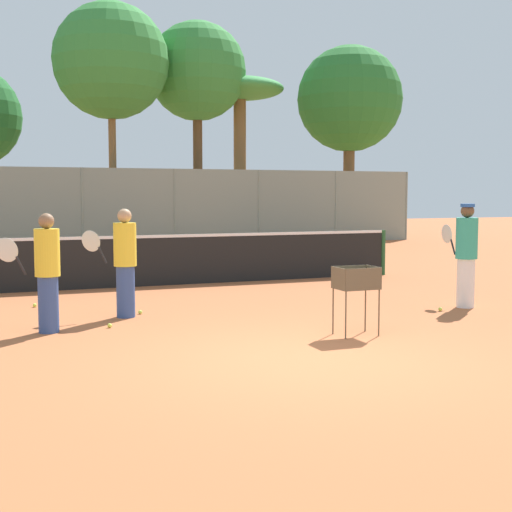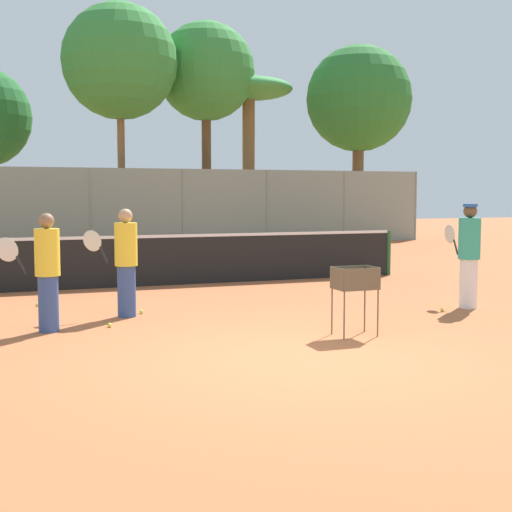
% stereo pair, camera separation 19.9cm
% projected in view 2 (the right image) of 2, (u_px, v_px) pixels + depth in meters
% --- Properties ---
extents(ground_plane, '(80.00, 80.00, 0.00)m').
position_uv_depth(ground_plane, '(304.00, 359.00, 8.31)').
color(ground_plane, '#B26038').
extents(tennis_net, '(11.06, 0.10, 1.07)m').
position_uv_depth(tennis_net, '(162.00, 259.00, 14.98)').
color(tennis_net, '#26592D').
rests_on(tennis_net, ground_plane).
extents(back_fence, '(26.89, 0.08, 2.85)m').
position_uv_depth(back_fence, '(91.00, 208.00, 25.16)').
color(back_fence, gray).
rests_on(back_fence, ground_plane).
extents(tree_1, '(4.54, 4.54, 8.29)m').
position_uv_depth(tree_1, '(359.00, 100.00, 30.68)').
color(tree_1, brown).
rests_on(tree_1, ground_plane).
extents(tree_2, '(3.75, 3.75, 6.85)m').
position_uv_depth(tree_2, '(249.00, 98.00, 30.22)').
color(tree_2, brown).
rests_on(tree_2, ground_plane).
extents(tree_3, '(4.00, 4.00, 8.91)m').
position_uv_depth(tree_3, '(206.00, 73.00, 29.02)').
color(tree_3, brown).
rests_on(tree_3, ground_plane).
extents(tree_5, '(4.36, 4.36, 9.10)m').
position_uv_depth(tree_5, '(120.00, 62.00, 26.86)').
color(tree_5, brown).
rests_on(tree_5, ground_plane).
extents(player_white_outfit, '(0.85, 0.50, 1.70)m').
position_uv_depth(player_white_outfit, '(126.00, 261.00, 11.13)').
color(player_white_outfit, '#334C8C').
rests_on(player_white_outfit, ground_plane).
extents(player_red_cap, '(0.90, 0.35, 1.66)m').
position_uv_depth(player_red_cap, '(47.00, 271.00, 9.91)').
color(player_red_cap, '#334C8C').
rests_on(player_red_cap, ground_plane).
extents(player_yellow_shirt, '(0.36, 0.92, 1.76)m').
position_uv_depth(player_yellow_shirt, '(469.00, 254.00, 11.99)').
color(player_yellow_shirt, white).
rests_on(player_yellow_shirt, ground_plane).
extents(ball_cart, '(0.56, 0.41, 0.94)m').
position_uv_depth(ball_cart, '(355.00, 284.00, 9.65)').
color(ball_cart, brown).
rests_on(ball_cart, ground_plane).
extents(tennis_ball_0, '(0.07, 0.07, 0.07)m').
position_uv_depth(tennis_ball_0, '(110.00, 325.00, 10.31)').
color(tennis_ball_0, '#D1E54C').
rests_on(tennis_ball_0, ground_plane).
extents(tennis_ball_1, '(0.07, 0.07, 0.07)m').
position_uv_depth(tennis_ball_1, '(442.00, 310.00, 11.67)').
color(tennis_ball_1, '#D1E54C').
rests_on(tennis_ball_1, ground_plane).
extents(tennis_ball_2, '(0.07, 0.07, 0.07)m').
position_uv_depth(tennis_ball_2, '(37.00, 305.00, 12.21)').
color(tennis_ball_2, '#D1E54C').
rests_on(tennis_ball_2, ground_plane).
extents(tennis_ball_4, '(0.07, 0.07, 0.07)m').
position_uv_depth(tennis_ball_4, '(50.00, 311.00, 11.50)').
color(tennis_ball_4, '#D1E54C').
rests_on(tennis_ball_4, ground_plane).
extents(tennis_ball_6, '(0.07, 0.07, 0.07)m').
position_uv_depth(tennis_ball_6, '(141.00, 312.00, 11.47)').
color(tennis_ball_6, '#D1E54C').
rests_on(tennis_ball_6, ground_plane).
extents(parked_car, '(4.20, 1.70, 1.60)m').
position_uv_depth(parked_car, '(186.00, 225.00, 29.27)').
color(parked_car, '#B2B7BC').
rests_on(parked_car, ground_plane).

